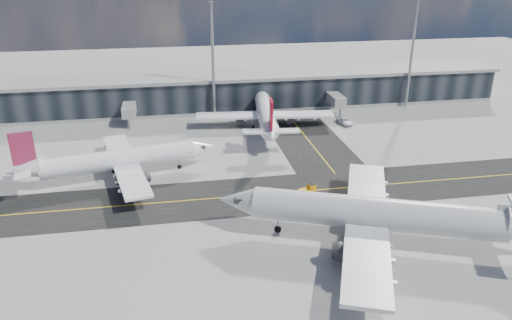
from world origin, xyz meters
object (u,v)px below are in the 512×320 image
at_px(baggage_tug, 308,189).
at_px(service_van, 345,121).
at_px(airliner_af, 116,160).
at_px(airliner_near, 381,215).
at_px(airliner_redtail, 265,113).

bearing_deg(baggage_tug, service_van, 138.07).
bearing_deg(service_van, airliner_af, -166.13).
bearing_deg(baggage_tug, airliner_af, -124.78).
bearing_deg(airliner_near, airliner_af, 74.10).
xyz_separation_m(airliner_near, service_van, (13.04, 50.14, -3.66)).
height_order(airliner_redtail, service_van, airliner_redtail).
height_order(airliner_near, baggage_tug, airliner_near).
distance_m(airliner_af, service_van, 54.48).
height_order(airliner_af, airliner_near, airliner_near).
bearing_deg(airliner_redtail, airliner_near, -76.19).
xyz_separation_m(baggage_tug, service_van, (18.41, 33.97, -0.17)).
distance_m(baggage_tug, service_van, 38.64).
xyz_separation_m(airliner_af, service_van, (49.90, 21.69, -2.75)).
relative_size(airliner_redtail, service_van, 7.23).
xyz_separation_m(airliner_af, airliner_near, (36.86, -28.45, 0.91)).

